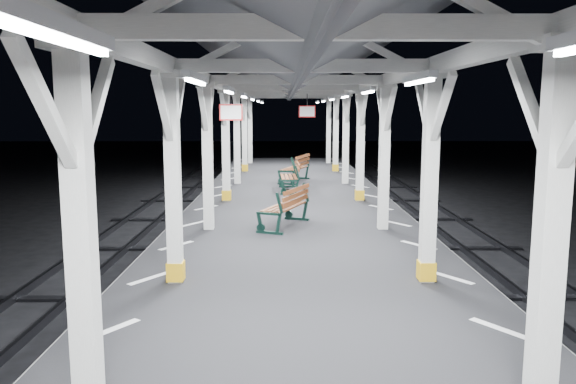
{
  "coord_description": "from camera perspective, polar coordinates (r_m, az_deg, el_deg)",
  "views": [
    {
      "loc": [
        -0.27,
        -6.66,
        3.73
      ],
      "look_at": [
        -0.2,
        3.7,
        2.2
      ],
      "focal_mm": 35.0,
      "sensor_mm": 36.0,
      "label": 1
    }
  ],
  "objects": [
    {
      "name": "platform",
      "position": [
        7.41,
        1.83,
        -17.45
      ],
      "size": [
        6.0,
        50.0,
        1.0
      ],
      "primitive_type": "cube",
      "color": "black",
      "rests_on": "ground"
    },
    {
      "name": "bench_extra",
      "position": [
        21.26,
        0.92,
        2.51
      ],
      "size": [
        1.26,
        2.03,
        1.03
      ],
      "rotation": [
        0.0,
        0.0,
        -0.33
      ],
      "color": "#112E26",
      "rests_on": "platform"
    },
    {
      "name": "bench_far",
      "position": [
        18.88,
        0.4,
        1.64
      ],
      "size": [
        0.73,
        1.79,
        0.96
      ],
      "rotation": [
        0.0,
        0.0,
        0.04
      ],
      "color": "#112E26",
      "rests_on": "platform"
    },
    {
      "name": "hazard_stripes_left",
      "position": [
        7.52,
        -17.7,
        -13.26
      ],
      "size": [
        1.0,
        48.0,
        0.01
      ],
      "primitive_type": "cube",
      "color": "silver",
      "rests_on": "platform"
    },
    {
      "name": "hazard_stripes_right",
      "position": [
        7.69,
        20.9,
        -12.91
      ],
      "size": [
        1.0,
        48.0,
        0.01
      ],
      "primitive_type": "cube",
      "color": "silver",
      "rests_on": "platform"
    },
    {
      "name": "bench_mid",
      "position": [
        13.06,
        0.01,
        -1.39
      ],
      "size": [
        1.25,
        1.87,
        0.95
      ],
      "rotation": [
        0.0,
        0.0,
        -0.38
      ],
      "color": "#112E26",
      "rests_on": "platform"
    },
    {
      "name": "canopy",
      "position": [
        6.7,
        2.0,
        15.5
      ],
      "size": [
        5.4,
        49.0,
        4.65
      ],
      "color": "silver",
      "rests_on": "platform"
    }
  ]
}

